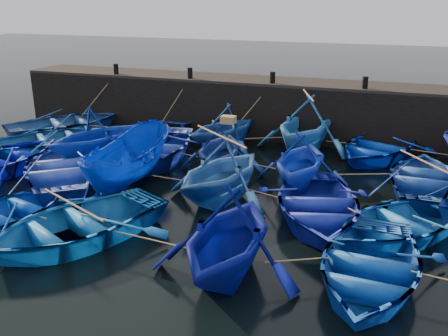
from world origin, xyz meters
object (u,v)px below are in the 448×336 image
(boat_0, at_px, (65,123))
(boat_13, at_px, (3,158))
(wooden_crate, at_px, (228,120))
(boat_8, at_px, (152,148))

(boat_0, distance_m, boat_13, 5.45)
(wooden_crate, bearing_deg, boat_13, -162.00)
(boat_13, distance_m, wooden_crate, 8.64)
(boat_8, distance_m, boat_13, 5.59)
(boat_13, bearing_deg, boat_8, -138.64)
(boat_0, xyz_separation_m, boat_8, (5.89, -2.42, 0.04))
(boat_8, bearing_deg, wooden_crate, -12.07)
(boat_8, bearing_deg, boat_0, 150.45)
(boat_8, height_order, boat_13, boat_8)
(boat_13, relative_size, wooden_crate, 10.09)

